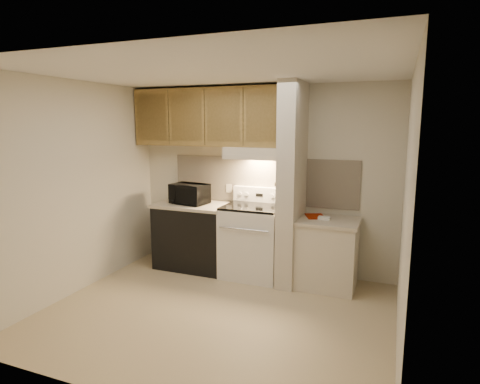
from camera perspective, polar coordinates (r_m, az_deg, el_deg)
The scene contains 50 objects.
floor at distance 4.50m, azimuth -3.35°, elevation -16.73°, with size 3.60×3.60×0.00m, color tan.
ceiling at distance 4.06m, azimuth -3.71°, elevation 16.76°, with size 3.60×3.60×0.00m, color white.
wall_back at distance 5.47m, azimuth 3.13°, elevation 1.81°, with size 3.60×0.02×2.50m, color beige.
wall_left at distance 5.11m, azimuth -22.13°, elevation 0.55°, with size 0.02×3.00×2.50m, color beige.
wall_right at distance 3.72m, azimuth 22.50°, elevation -2.67°, with size 0.02×3.00×2.50m, color beige.
backsplash at distance 5.46m, azimuth 3.09°, elevation 1.64°, with size 2.60×0.02×0.63m, color beige.
range_body at distance 5.32m, azimuth 1.87°, elevation -7.12°, with size 0.76×0.65×0.92m, color silver.
oven_window at distance 5.03m, azimuth 0.64°, elevation -7.66°, with size 0.50×0.01×0.30m, color black.
oven_handle at distance 4.93m, azimuth 0.49°, elevation -5.34°, with size 0.02×0.02×0.65m, color silver.
cooktop at distance 5.21m, azimuth 1.90°, elevation -2.11°, with size 0.74×0.64×0.03m, color black.
range_backguard at distance 5.45m, azimuth 2.91°, elevation -0.35°, with size 0.76×0.08×0.20m, color silver.
range_display at distance 5.41m, azimuth 2.77°, elevation -0.43°, with size 0.10×0.01×0.04m, color black.
range_knob_left_outer at distance 5.50m, azimuth -0.00°, elevation -0.24°, with size 0.05×0.05×0.02m, color silver.
range_knob_left_inner at distance 5.47m, azimuth 0.97°, elevation -0.31°, with size 0.05×0.05×0.02m, color silver.
range_knob_right_inner at distance 5.35m, azimuth 4.58°, elevation -0.55°, with size 0.05×0.05×0.02m, color silver.
range_knob_right_outer at distance 5.32m, azimuth 5.61°, elevation -0.62°, with size 0.05×0.05×0.02m, color silver.
dishwasher_front at distance 5.68m, azimuth -6.54°, elevation -6.35°, with size 1.00×0.63×0.87m, color black.
left_countertop at distance 5.57m, azimuth -6.63°, elevation -1.85°, with size 1.04×0.67×0.04m, color #C1B39C.
spoon_rest at distance 5.78m, azimuth -6.47°, elevation -1.16°, with size 0.20×0.06×0.01m, color black.
teal_jar at distance 5.45m, azimuth -6.67°, elevation -1.42°, with size 0.08×0.08×0.09m, color #317062.
outlet at distance 5.64m, azimuth -1.60°, elevation 0.52°, with size 0.08×0.01×0.12m, color beige.
microwave at distance 5.55m, azimuth -7.21°, elevation -0.26°, with size 0.50×0.34×0.27m, color black.
partition_pillar at distance 5.00m, azimuth 7.41°, elevation 0.99°, with size 0.22×0.70×2.50m, color beige.
pillar_trim at distance 5.02m, azimuth 6.14°, elevation 1.63°, with size 0.01×0.70×0.04m, color olive.
knife_strip at distance 4.97m, azimuth 5.92°, elevation 1.79°, with size 0.02×0.42×0.04m, color black.
knife_blade_a at distance 4.83m, azimuth 5.21°, elevation 0.36°, with size 0.01×0.04×0.16m, color silver.
knife_handle_a at distance 4.81m, azimuth 5.24°, elevation 2.13°, with size 0.02×0.02×0.10m, color black.
knife_blade_b at distance 4.91m, azimuth 5.49°, elevation 0.40°, with size 0.01×0.04×0.18m, color silver.
knife_handle_b at distance 4.88m, azimuth 5.51°, elevation 2.24°, with size 0.02×0.02×0.10m, color black.
knife_blade_c at distance 5.00m, azimuth 5.79°, elevation 0.44°, with size 0.01×0.04×0.20m, color silver.
knife_handle_c at distance 4.96m, azimuth 5.78°, elevation 2.36°, with size 0.02×0.02×0.10m, color black.
knife_blade_d at distance 5.07m, azimuth 6.04°, elevation 0.81°, with size 0.01×0.04×0.16m, color silver.
knife_handle_d at distance 5.05m, azimuth 6.06°, elevation 2.48°, with size 0.02×0.02×0.10m, color black.
knife_blade_e at distance 5.14m, azimuth 6.25°, elevation 0.81°, with size 0.01×0.04×0.18m, color silver.
knife_handle_e at distance 5.12m, azimuth 6.28°, elevation 2.58°, with size 0.02×0.02×0.10m, color black.
oven_mitt at distance 5.20m, azimuth 6.45°, elevation 0.66°, with size 0.03×0.10×0.23m, color slate.
right_cab_base at distance 5.11m, azimuth 12.27°, elevation -8.72°, with size 0.70×0.60×0.81m, color beige.
right_countertop at distance 4.99m, azimuth 12.44°, elevation -4.09°, with size 0.74×0.64×0.04m, color #C1B39C.
red_folder at distance 5.11m, azimuth 10.64°, elevation -3.41°, with size 0.22×0.30×0.01m, color #911D02.
white_box at distance 4.97m, azimuth 11.86°, elevation -3.66°, with size 0.14×0.09×0.04m, color white.
range_hood at distance 5.23m, azimuth 2.40°, elevation 5.58°, with size 0.78×0.44×0.15m, color beige.
hood_lip at distance 5.03m, azimuth 1.61°, elevation 4.91°, with size 0.78×0.04×0.06m, color beige.
upper_cabinets at distance 5.52m, azimuth -4.31°, elevation 10.56°, with size 2.18×0.33×0.77m, color olive.
cab_door_a at distance 5.79m, azimuth -12.44°, elevation 10.32°, with size 0.46×0.01×0.63m, color olive.
cab_gap_a at distance 5.64m, azimuth -10.11°, elevation 10.42°, with size 0.01×0.01×0.73m, color black.
cab_door_b at distance 5.50m, azimuth -7.64°, elevation 10.50°, with size 0.46×0.01×0.63m, color olive.
cab_gap_b at distance 5.37m, azimuth -5.07°, elevation 10.57°, with size 0.01×0.01×0.73m, color black.
cab_door_c at distance 5.26m, azimuth -2.36°, elevation 10.62°, with size 0.46×0.01×0.63m, color olive.
cab_gap_c at distance 5.15m, azimuth 0.46°, elevation 10.65°, with size 0.01×0.01×0.73m, color black.
cab_door_d at distance 5.06m, azimuth 3.39°, elevation 10.65°, with size 0.46×0.01×0.63m, color olive.
Camera 1 is at (1.71, -3.65, 2.00)m, focal length 30.00 mm.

